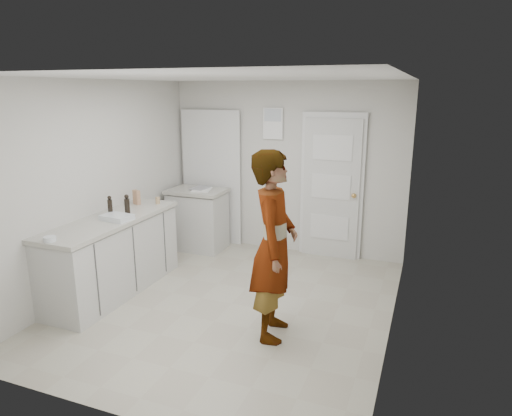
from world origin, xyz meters
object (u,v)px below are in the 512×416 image
at_px(person, 274,246).
at_px(oil_cruet_b, 110,206).
at_px(cake_mix_box, 137,197).
at_px(spice_jar, 158,200).
at_px(oil_cruet_a, 127,205).
at_px(baking_dish, 117,218).
at_px(egg_bowl, 50,239).

relative_size(person, oil_cruet_b, 7.45).
distance_m(person, cake_mix_box, 2.39).
xyz_separation_m(person, spice_jar, (-1.97, 1.03, 0.04)).
xyz_separation_m(person, oil_cruet_a, (-2.00, 0.44, 0.12)).
relative_size(oil_cruet_a, oil_cruet_b, 1.01).
xyz_separation_m(cake_mix_box, baking_dish, (0.22, -0.70, -0.07)).
height_order(person, spice_jar, person).
height_order(spice_jar, baking_dish, spice_jar).
xyz_separation_m(spice_jar, baking_dish, (-0.02, -0.82, -0.02)).
distance_m(oil_cruet_b, egg_bowl, 0.97).
bearing_deg(oil_cruet_a, cake_mix_box, 113.48).
distance_m(person, baking_dish, 2.00).
distance_m(cake_mix_box, egg_bowl, 1.58).
xyz_separation_m(oil_cruet_a, egg_bowl, (-0.12, -1.10, -0.10)).
relative_size(cake_mix_box, oil_cruet_a, 0.74).
bearing_deg(spice_jar, person, -27.73).
xyz_separation_m(spice_jar, oil_cruet_b, (-0.18, -0.72, 0.07)).
height_order(oil_cruet_a, baking_dish, oil_cruet_a).
relative_size(person, egg_bowl, 15.07).
bearing_deg(spice_jar, cake_mix_box, -154.13).
xyz_separation_m(cake_mix_box, oil_cruet_a, (0.21, -0.48, 0.03)).
bearing_deg(baking_dish, person, -6.16).
distance_m(oil_cruet_a, egg_bowl, 1.11).
height_order(cake_mix_box, egg_bowl, cake_mix_box).
distance_m(spice_jar, egg_bowl, 1.70).
height_order(person, oil_cruet_b, person).
bearing_deg(baking_dish, egg_bowl, -98.74).
distance_m(spice_jar, oil_cruet_b, 0.75).
bearing_deg(person, cake_mix_box, 57.17).
relative_size(spice_jar, oil_cruet_a, 0.35).
height_order(person, egg_bowl, person).
bearing_deg(oil_cruet_b, person, -8.29).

